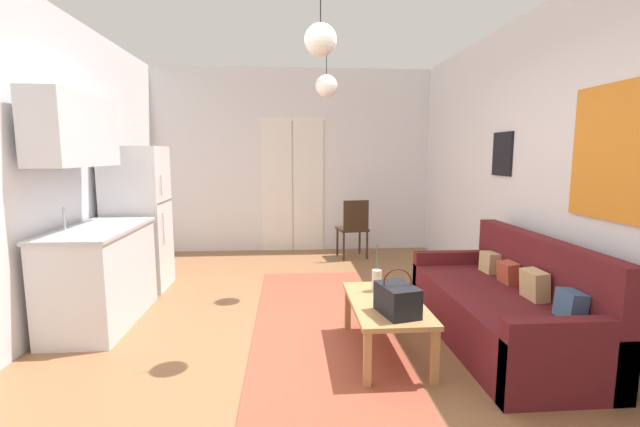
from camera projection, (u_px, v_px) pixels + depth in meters
name	position (u px, v px, depth m)	size (l,w,h in m)	color
ground_plane	(301.00, 356.00, 3.40)	(4.94, 7.86, 0.10)	#8E603D
wall_back	(293.00, 162.00, 6.83)	(4.54, 0.13, 2.87)	silver
wall_right	(582.00, 168.00, 3.36)	(0.12, 7.46, 2.87)	silver
area_rug	(320.00, 322.00, 3.95)	(1.19, 3.29, 0.01)	#9E4733
couch	(507.00, 309.00, 3.52)	(0.84, 1.93, 0.88)	#5B191E
coffee_table	(386.00, 308.00, 3.29)	(0.54, 1.02, 0.42)	#B27F4C
bamboo_vase	(377.00, 280.00, 3.53)	(0.08, 0.08, 0.40)	beige
handbag	(397.00, 299.00, 3.01)	(0.29, 0.37, 0.33)	black
refrigerator	(138.00, 218.00, 4.89)	(0.65, 0.60, 1.63)	white
kitchen_counter	(95.00, 240.00, 3.87)	(0.62, 1.29, 2.06)	silver
accent_chair	(354.00, 226.00, 6.34)	(0.48, 0.46, 0.88)	#382619
pendant_lamp_near	(321.00, 40.00, 3.16)	(0.24, 0.24, 0.61)	black
pendant_lamp_far	(326.00, 86.00, 4.57)	(0.24, 0.24, 0.73)	black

